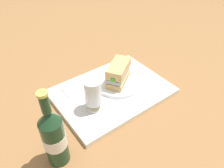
% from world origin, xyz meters
% --- Properties ---
extents(ground_plane, '(3.00, 3.00, 0.00)m').
position_xyz_m(ground_plane, '(0.00, 0.00, 0.00)').
color(ground_plane, olive).
extents(tray, '(0.44, 0.32, 0.02)m').
position_xyz_m(tray, '(0.00, 0.00, 0.01)').
color(tray, beige).
rests_on(tray, ground_plane).
extents(placemat, '(0.38, 0.27, 0.00)m').
position_xyz_m(placemat, '(0.00, 0.00, 0.02)').
color(placemat, silver).
rests_on(placemat, tray).
extents(plate, '(0.19, 0.19, 0.01)m').
position_xyz_m(plate, '(-0.04, -0.01, 0.03)').
color(plate, white).
rests_on(plate, placemat).
extents(sandwich, '(0.14, 0.13, 0.08)m').
position_xyz_m(sandwich, '(-0.04, -0.01, 0.08)').
color(sandwich, tan).
rests_on(sandwich, plate).
extents(beer_glass, '(0.06, 0.06, 0.12)m').
position_xyz_m(beer_glass, '(0.11, 0.04, 0.09)').
color(beer_glass, silver).
rests_on(beer_glass, placemat).
extents(napkin_folded, '(0.09, 0.07, 0.01)m').
position_xyz_m(napkin_folded, '(0.12, -0.09, 0.02)').
color(napkin_folded, white).
rests_on(napkin_folded, placemat).
extents(beer_bottle, '(0.07, 0.07, 0.27)m').
position_xyz_m(beer_bottle, '(0.30, 0.14, 0.10)').
color(beer_bottle, '#19381E').
rests_on(beer_bottle, ground_plane).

